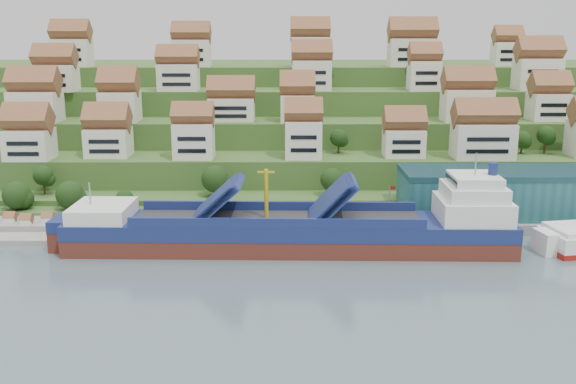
{
  "coord_description": "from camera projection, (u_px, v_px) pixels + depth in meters",
  "views": [
    {
      "loc": [
        -3.55,
        -119.27,
        40.48
      ],
      "look_at": [
        -3.09,
        14.0,
        8.0
      ],
      "focal_mm": 40.0,
      "sensor_mm": 36.0,
      "label": 1
    }
  ],
  "objects": [
    {
      "name": "pebble_beach",
      "position": [
        31.0,
        229.0,
        136.82
      ],
      "size": [
        45.0,
        20.0,
        1.0
      ],
      "primitive_type": "cube",
      "color": "gray",
      "rests_on": "ground"
    },
    {
      "name": "hillside",
      "position": [
        296.0,
        124.0,
        223.56
      ],
      "size": [
        260.0,
        128.0,
        31.0
      ],
      "color": "#2D4C1E",
      "rests_on": "ground"
    },
    {
      "name": "hillside_village",
      "position": [
        302.0,
        94.0,
        178.92
      ],
      "size": [
        156.4,
        64.72,
        29.19
      ],
      "color": "silver",
      "rests_on": "ground"
    },
    {
      "name": "hillside_trees",
      "position": [
        242.0,
        137.0,
        162.53
      ],
      "size": [
        137.32,
        62.37,
        30.88
      ],
      "color": "#1D3C14",
      "rests_on": "ground"
    },
    {
      "name": "ground",
      "position": [
        304.0,
        249.0,
        125.48
      ],
      "size": [
        300.0,
        300.0,
        0.0
      ],
      "primitive_type": "plane",
      "color": "slate",
      "rests_on": "ground"
    },
    {
      "name": "cargo_ship",
      "position": [
        302.0,
        232.0,
        124.26
      ],
      "size": [
        85.88,
        15.29,
        19.08
      ],
      "rotation": [
        0.0,
        0.0,
        -0.02
      ],
      "color": "#56231A",
      "rests_on": "ground"
    },
    {
      "name": "beach_huts",
      "position": [
        19.0,
        223.0,
        135.22
      ],
      "size": [
        14.4,
        3.7,
        2.2
      ],
      "color": "white",
      "rests_on": "pebble_beach"
    },
    {
      "name": "warehouse",
      "position": [
        539.0,
        192.0,
        140.46
      ],
      "size": [
        60.0,
        15.0,
        10.0
      ],
      "primitive_type": "cube",
      "color": "#235C5F",
      "rests_on": "quay"
    },
    {
      "name": "quay",
      "position": [
        394.0,
        222.0,
        139.86
      ],
      "size": [
        180.0,
        14.0,
        2.2
      ],
      "primitive_type": "cube",
      "color": "gray",
      "rests_on": "ground"
    },
    {
      "name": "flagpole",
      "position": [
        390.0,
        202.0,
        133.62
      ],
      "size": [
        1.28,
        0.16,
        8.0
      ],
      "color": "gray",
      "rests_on": "quay"
    }
  ]
}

